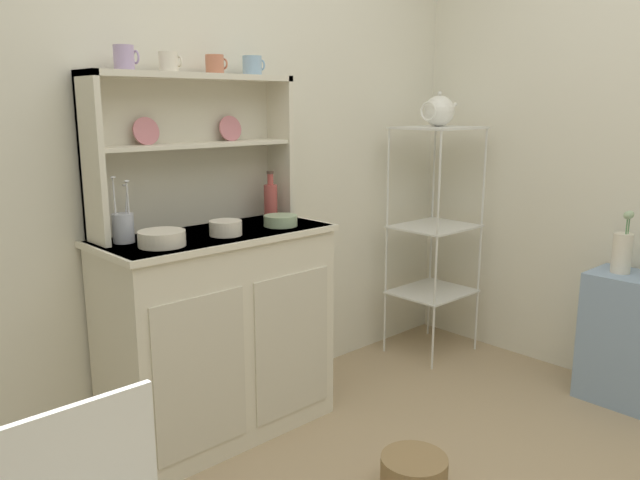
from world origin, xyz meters
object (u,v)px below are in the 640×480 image
(bowl_mixing_large, at_px, (162,238))
(utensil_jar, at_px, (123,227))
(hutch_cabinet, at_px, (219,332))
(jam_bottle, at_px, (271,200))
(porcelain_teapot, at_px, (439,111))
(hutch_shelf_unit, at_px, (190,139))
(flower_vase, at_px, (622,250))
(floor_basket, at_px, (414,477))
(cup_lilac_0, at_px, (124,58))
(bakers_rack, at_px, (435,215))
(side_shelf_blue, at_px, (639,342))

(bowl_mixing_large, bearing_deg, utensil_jar, 116.36)
(hutch_cabinet, relative_size, jam_bottle, 4.47)
(hutch_cabinet, height_order, porcelain_teapot, porcelain_teapot)
(hutch_shelf_unit, height_order, flower_vase, hutch_shelf_unit)
(jam_bottle, height_order, utensil_jar, utensil_jar)
(floor_basket, xyz_separation_m, cup_lilac_0, (-0.52, 0.99, 1.48))
(hutch_cabinet, xyz_separation_m, jam_bottle, (0.36, 0.09, 0.51))
(hutch_shelf_unit, relative_size, floor_basket, 3.73)
(hutch_cabinet, relative_size, porcelain_teapot, 3.83)
(bakers_rack, distance_m, floor_basket, 1.58)
(bowl_mixing_large, relative_size, flower_vase, 0.59)
(jam_bottle, xyz_separation_m, utensil_jar, (-0.71, -0.01, -0.03))
(hutch_cabinet, height_order, hutch_shelf_unit, hutch_shelf_unit)
(side_shelf_blue, distance_m, porcelain_teapot, 1.50)
(hutch_shelf_unit, xyz_separation_m, porcelain_teapot, (1.39, -0.22, 0.10))
(hutch_cabinet, relative_size, utensil_jar, 3.85)
(bakers_rack, distance_m, side_shelf_blue, 1.18)
(hutch_cabinet, xyz_separation_m, side_shelf_blue, (1.56, -1.12, -0.14))
(cup_lilac_0, bearing_deg, floor_basket, -61.95)
(bakers_rack, bearing_deg, cup_lilac_0, 173.79)
(porcelain_teapot, bearing_deg, side_shelf_blue, -80.82)
(side_shelf_blue, xyz_separation_m, porcelain_teapot, (-0.17, 1.06, 1.04))
(jam_bottle, distance_m, porcelain_teapot, 1.11)
(bakers_rack, relative_size, jam_bottle, 5.86)
(cup_lilac_0, xyz_separation_m, utensil_jar, (-0.07, -0.04, -0.62))
(bakers_rack, height_order, porcelain_teapot, porcelain_teapot)
(utensil_jar, relative_size, porcelain_teapot, 0.99)
(bakers_rack, relative_size, floor_basket, 5.25)
(cup_lilac_0, relative_size, jam_bottle, 0.42)
(jam_bottle, distance_m, utensil_jar, 0.71)
(floor_basket, relative_size, flower_vase, 0.82)
(bowl_mixing_large, bearing_deg, porcelain_teapot, 0.44)
(hutch_shelf_unit, xyz_separation_m, utensil_jar, (-0.36, -0.08, -0.31))
(bowl_mixing_large, relative_size, jam_bottle, 0.80)
(side_shelf_blue, relative_size, utensil_jar, 2.46)
(side_shelf_blue, relative_size, flower_vase, 2.11)
(hutch_cabinet, bearing_deg, utensil_jar, 167.68)
(hutch_cabinet, relative_size, floor_basket, 4.00)
(flower_vase, bearing_deg, jam_bottle, 137.84)
(side_shelf_blue, height_order, jam_bottle, jam_bottle)
(bakers_rack, xyz_separation_m, utensil_jar, (-1.75, 0.14, 0.15))
(cup_lilac_0, relative_size, utensil_jar, 0.36)
(hutch_shelf_unit, xyz_separation_m, cup_lilac_0, (-0.29, -0.04, 0.31))
(cup_lilac_0, bearing_deg, porcelain_teapot, -6.22)
(bakers_rack, height_order, flower_vase, bakers_rack)
(side_shelf_blue, relative_size, bowl_mixing_large, 3.57)
(hutch_cabinet, height_order, utensil_jar, utensil_jar)
(bakers_rack, bearing_deg, flower_vase, -79.77)
(jam_bottle, relative_size, flower_vase, 0.74)
(cup_lilac_0, distance_m, jam_bottle, 0.87)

